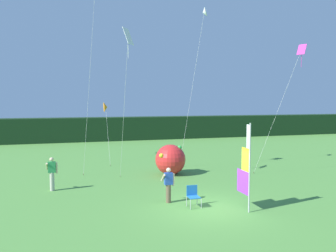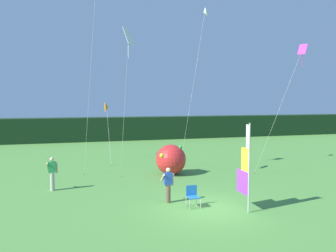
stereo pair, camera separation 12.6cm
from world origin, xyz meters
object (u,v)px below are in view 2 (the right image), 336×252
(inflatable_balloon, at_px, (171,160))
(kite_magenta_diamond_5, at_px, (299,60))
(kite_white_delta_4, at_px, (205,14))
(banner_flag, at_px, (245,169))
(person_near_banner, at_px, (168,184))
(person_mid_field, at_px, (52,173))
(kite_white_diamond_2, at_px, (128,44))
(kite_orange_delta_0, at_px, (107,107))
(folding_chair, at_px, (193,195))

(inflatable_balloon, xyz_separation_m, kite_magenta_diamond_5, (7.25, -2.18, 5.97))
(inflatable_balloon, height_order, kite_white_delta_4, kite_white_delta_4)
(banner_flag, relative_size, person_near_banner, 2.32)
(person_mid_field, bearing_deg, kite_white_delta_4, 16.91)
(person_near_banner, bearing_deg, kite_magenta_diamond_5, 20.00)
(kite_white_diamond_2, bearing_deg, kite_magenta_diamond_5, -4.48)
(inflatable_balloon, bearing_deg, kite_white_delta_4, 20.31)
(kite_white_diamond_2, bearing_deg, kite_white_delta_4, 23.58)
(banner_flag, bearing_deg, person_mid_field, 144.61)
(person_near_banner, xyz_separation_m, kite_orange_delta_0, (-1.26, 13.07, 3.15))
(person_near_banner, xyz_separation_m, kite_white_delta_4, (4.28, 6.39, 9.18))
(kite_orange_delta_0, bearing_deg, kite_magenta_diamond_5, -43.64)
(banner_flag, height_order, person_mid_field, banner_flag)
(person_near_banner, relative_size, kite_magenta_diamond_5, 0.20)
(banner_flag, distance_m, kite_magenta_diamond_5, 9.66)
(kite_magenta_diamond_5, bearing_deg, kite_white_diamond_2, 175.52)
(inflatable_balloon, xyz_separation_m, kite_white_delta_4, (2.52, 0.93, 9.07))
(person_mid_field, height_order, inflatable_balloon, inflatable_balloon)
(kite_white_delta_4, bearing_deg, kite_orange_delta_0, 129.63)
(banner_flag, xyz_separation_m, kite_magenta_diamond_5, (6.29, 5.19, 5.17))
(person_mid_field, relative_size, kite_magenta_diamond_5, 0.21)
(person_near_banner, bearing_deg, kite_orange_delta_0, 95.49)
(folding_chair, bearing_deg, kite_white_delta_4, 64.55)
(kite_white_delta_4, distance_m, kite_magenta_diamond_5, 6.45)
(folding_chair, bearing_deg, person_near_banner, 134.22)
(folding_chair, distance_m, kite_magenta_diamond_5, 11.17)
(inflatable_balloon, bearing_deg, banner_flag, -82.59)
(kite_white_diamond_2, xyz_separation_m, kite_white_delta_4, (5.32, 2.32, 2.49))
(person_mid_field, distance_m, kite_magenta_diamond_5, 15.24)
(folding_chair, bearing_deg, banner_flag, -29.23)
(inflatable_balloon, height_order, kite_magenta_diamond_5, kite_magenta_diamond_5)
(folding_chair, bearing_deg, person_mid_field, 142.79)
(person_near_banner, distance_m, kite_white_delta_4, 11.97)
(person_mid_field, xyz_separation_m, kite_orange_delta_0, (3.74, 9.50, 3.08))
(person_near_banner, relative_size, person_mid_field, 0.92)
(inflatable_balloon, bearing_deg, person_mid_field, -164.39)
(banner_flag, distance_m, kite_white_delta_4, 11.82)
(kite_white_diamond_2, bearing_deg, folding_chair, -69.17)
(person_near_banner, height_order, person_mid_field, person_mid_field)
(person_mid_field, height_order, kite_orange_delta_0, kite_orange_delta_0)
(kite_orange_delta_0, bearing_deg, banner_flag, -75.14)
(banner_flag, distance_m, person_near_banner, 3.44)
(inflatable_balloon, relative_size, kite_white_delta_4, 0.18)
(person_mid_field, distance_m, inflatable_balloon, 7.01)
(banner_flag, bearing_deg, kite_magenta_diamond_5, 39.52)
(person_near_banner, height_order, folding_chair, person_near_banner)
(kite_white_diamond_2, xyz_separation_m, kite_magenta_diamond_5, (10.05, -0.79, -0.61))
(kite_white_diamond_2, bearing_deg, person_mid_field, -172.83)
(person_near_banner, distance_m, folding_chair, 1.23)
(banner_flag, xyz_separation_m, person_mid_field, (-7.71, 5.48, -0.83))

